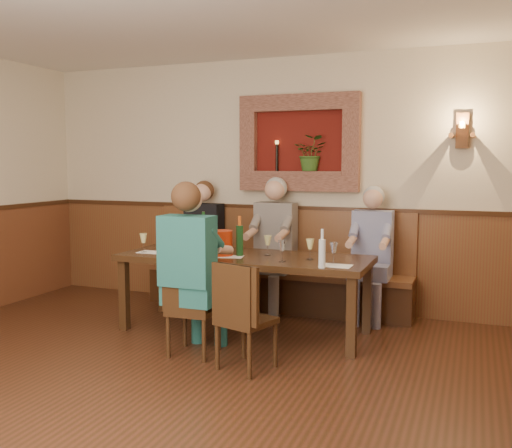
{
  "coord_description": "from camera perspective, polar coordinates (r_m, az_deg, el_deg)",
  "views": [
    {
      "loc": [
        2.05,
        -3.15,
        1.63
      ],
      "look_at": [
        0.1,
        1.9,
        1.05
      ],
      "focal_mm": 40.0,
      "sensor_mm": 36.0,
      "label": 1
    }
  ],
  "objects": [
    {
      "name": "wine_glass_2",
      "position": [
        5.61,
        -2.99,
        -1.93
      ],
      "size": [
        0.08,
        0.08,
        0.19
      ],
      "primitive_type": null,
      "color": "white",
      "rests_on": "dining_table"
    },
    {
      "name": "wine_glass_0",
      "position": [
        5.04,
        7.77,
        -2.89
      ],
      "size": [
        0.08,
        0.08,
        0.19
      ],
      "primitive_type": null,
      "color": "white",
      "rests_on": "dining_table"
    },
    {
      "name": "wine_glass_7",
      "position": [
        5.12,
        2.63,
        -2.71
      ],
      "size": [
        0.08,
        0.08,
        0.19
      ],
      "primitive_type": null,
      "color": "white",
      "rests_on": "dining_table"
    },
    {
      "name": "tasting_sheet_c",
      "position": [
        4.96,
        7.99,
        -4.15
      ],
      "size": [
        0.27,
        0.19,
        0.0
      ],
      "primitive_type": "cube",
      "rotation": [
        0.0,
        0.0,
        -0.0
      ],
      "color": "white",
      "rests_on": "dining_table"
    },
    {
      "name": "wall_sconce",
      "position": [
        6.09,
        19.92,
        8.7
      ],
      "size": [
        0.25,
        0.2,
        0.35
      ],
      "color": "brown",
      "rests_on": "ground"
    },
    {
      "name": "wine_bottle_green_b",
      "position": [
        5.67,
        -5.26,
        -1.14
      ],
      "size": [
        0.09,
        0.09,
        0.4
      ],
      "rotation": [
        0.0,
        0.0,
        -0.27
      ],
      "color": "#19471E",
      "rests_on": "dining_table"
    },
    {
      "name": "tasting_sheet_a",
      "position": [
        5.74,
        -10.43,
        -2.78
      ],
      "size": [
        0.25,
        0.18,
        0.0
      ],
      "primitive_type": "cube",
      "rotation": [
        0.0,
        0.0,
        0.02
      ],
      "color": "white",
      "rests_on": "dining_table"
    },
    {
      "name": "spittoon_bucket",
      "position": [
        5.45,
        -3.45,
        -1.91
      ],
      "size": [
        0.23,
        0.23,
        0.24
      ],
      "primitive_type": "cylinder",
      "rotation": [
        0.0,
        0.0,
        0.1
      ],
      "color": "red",
      "rests_on": "dining_table"
    },
    {
      "name": "wine_glass_1",
      "position": [
        5.73,
        -11.19,
        -1.87
      ],
      "size": [
        0.08,
        0.08,
        0.19
      ],
      "primitive_type": null,
      "color": "#D5CD7F",
      "rests_on": "dining_table"
    },
    {
      "name": "dining_table",
      "position": [
        5.48,
        -1.17,
        -3.91
      ],
      "size": [
        2.4,
        0.9,
        0.75
      ],
      "color": "black",
      "rests_on": "ground"
    },
    {
      "name": "chair_near_left",
      "position": [
        4.95,
        -6.31,
        -10.13
      ],
      "size": [
        0.4,
        0.4,
        0.86
      ],
      "rotation": [
        0.0,
        0.0,
        0.05
      ],
      "color": "black",
      "rests_on": "ground"
    },
    {
      "name": "tasting_sheet_d",
      "position": [
        5.34,
        -5.31,
        -3.37
      ],
      "size": [
        0.29,
        0.23,
        0.0
      ],
      "primitive_type": "cube",
      "rotation": [
        0.0,
        0.0,
        0.2
      ],
      "color": "white",
      "rests_on": "dining_table"
    },
    {
      "name": "person_chair_front",
      "position": [
        4.87,
        -6.31,
        -5.95
      ],
      "size": [
        0.44,
        0.55,
        1.48
      ],
      "color": "navy",
      "rests_on": "ground"
    },
    {
      "name": "person_bench_right",
      "position": [
        6.01,
        11.39,
        -4.1
      ],
      "size": [
        0.41,
        0.5,
        1.4
      ],
      "color": "navy",
      "rests_on": "ground"
    },
    {
      "name": "wall_niche",
      "position": [
        6.36,
        4.62,
        7.69
      ],
      "size": [
        1.36,
        0.3,
        1.06
      ],
      "color": "#58120C",
      "rests_on": "ground"
    },
    {
      "name": "ground_plane",
      "position": [
        4.09,
        -11.48,
        -17.48
      ],
      "size": [
        6.0,
        6.0,
        0.0
      ],
      "primitive_type": "plane",
      "color": "#351E0E",
      "rests_on": "ground"
    },
    {
      "name": "person_bench_left",
      "position": [
        6.61,
        -5.53,
        -2.95
      ],
      "size": [
        0.42,
        0.52,
        1.43
      ],
      "color": "black",
      "rests_on": "ground"
    },
    {
      "name": "wine_glass_5",
      "position": [
        5.24,
        5.43,
        -2.52
      ],
      "size": [
        0.08,
        0.08,
        0.19
      ],
      "primitive_type": null,
      "color": "#D5CD7F",
      "rests_on": "dining_table"
    },
    {
      "name": "bench",
      "position": [
        6.42,
        2.05,
        -5.59
      ],
      "size": [
        3.0,
        0.45,
        1.11
      ],
      "color": "#381E0F",
      "rests_on": "ground"
    },
    {
      "name": "tasting_sheet_b",
      "position": [
        5.38,
        -2.7,
        -3.28
      ],
      "size": [
        0.29,
        0.24,
        0.0
      ],
      "primitive_type": "cube",
      "rotation": [
        0.0,
        0.0,
        0.22
      ],
      "color": "white",
      "rests_on": "dining_table"
    },
    {
      "name": "person_bench_mid",
      "position": [
        6.27,
        1.7,
        -3.22
      ],
      "size": [
        0.44,
        0.54,
        1.48
      ],
      "color": "#595251",
      "rests_on": "ground"
    },
    {
      "name": "chair_near_right",
      "position": [
        4.6,
        -1.12,
        -11.34
      ],
      "size": [
        0.48,
        0.48,
        0.86
      ],
      "rotation": [
        0.0,
        0.0,
        -0.3
      ],
      "color": "black",
      "rests_on": "ground"
    },
    {
      "name": "room_shell",
      "position": [
        3.76,
        -12.11,
        9.91
      ],
      "size": [
        6.04,
        6.04,
        2.82
      ],
      "color": "beige",
      "rests_on": "ground"
    },
    {
      "name": "wine_bottle_green_a",
      "position": [
        5.41,
        -1.65,
        -1.57
      ],
      "size": [
        0.09,
        0.09,
        0.38
      ],
      "rotation": [
        0.0,
        0.0,
        -0.43
      ],
      "color": "#19471E",
      "rests_on": "dining_table"
    },
    {
      "name": "wine_glass_4",
      "position": [
        5.46,
        1.19,
        -2.14
      ],
      "size": [
        0.08,
        0.08,
        0.19
      ],
      "primitive_type": null,
      "color": "#D5CD7F",
      "rests_on": "dining_table"
    },
    {
      "name": "wine_glass_3",
      "position": [
        5.91,
        -7.21,
        -1.55
      ],
      "size": [
        0.08,
        0.08,
        0.19
      ],
      "primitive_type": null,
      "color": "white",
      "rests_on": "dining_table"
    },
    {
      "name": "wine_glass_6",
      "position": [
        5.34,
        -4.81,
        -2.36
      ],
      "size": [
        0.08,
        0.08,
        0.19
      ],
      "primitive_type": null,
      "color": "#D5CD7F",
      "rests_on": "dining_table"
    },
    {
      "name": "water_bottle",
      "position": [
        4.83,
        6.63,
        -2.85
      ],
      "size": [
        0.07,
        0.07,
        0.33
      ],
      "rotation": [
        0.0,
        0.0,
        -0.26
      ],
      "color": "silver",
      "rests_on": "dining_table"
    },
    {
      "name": "wainscoting",
      "position": [
        3.9,
        -11.67,
        -9.55
      ],
      "size": [
        6.02,
        6.02,
        1.15
      ],
      "color": "brown",
      "rests_on": "ground"
    }
  ]
}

